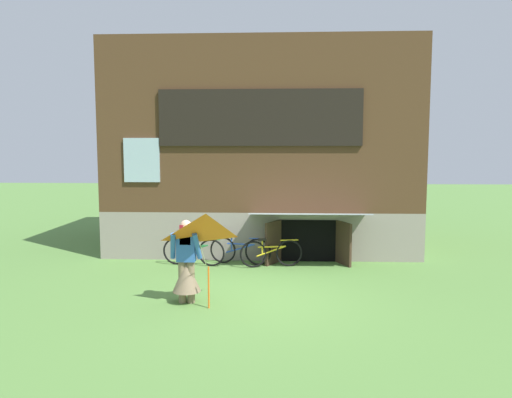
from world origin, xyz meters
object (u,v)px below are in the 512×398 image
(kite, at_px, (206,241))
(bicycle_yellow, at_px, (271,253))
(bicycle_green, at_px, (193,251))
(person, at_px, (186,268))
(bicycle_blue, at_px, (240,250))

(kite, xyz_separation_m, bicycle_yellow, (1.06, 3.37, -0.94))
(bicycle_yellow, distance_m, bicycle_green, 1.89)
(kite, height_order, bicycle_yellow, kite)
(person, distance_m, bicycle_blue, 3.13)
(person, xyz_separation_m, kite, (0.45, -0.58, 0.63))
(bicycle_yellow, xyz_separation_m, bicycle_green, (-1.89, 0.07, 0.01))
(bicycle_yellow, height_order, bicycle_blue, bicycle_blue)
(person, bearing_deg, bicycle_green, 94.46)
(bicycle_blue, xyz_separation_m, bicycle_green, (-1.12, -0.17, 0.00))
(bicycle_blue, bearing_deg, bicycle_green, -159.88)
(person, relative_size, bicycle_yellow, 1.02)
(person, relative_size, kite, 0.96)
(kite, distance_m, bicycle_yellow, 3.65)
(bicycle_blue, bearing_deg, kite, -83.33)
(bicycle_yellow, bearing_deg, kite, -118.23)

